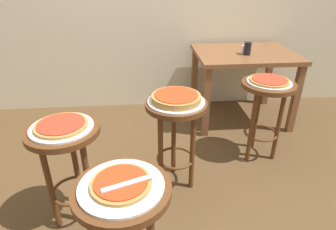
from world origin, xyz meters
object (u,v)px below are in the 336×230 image
Objects in this scene: pizza_foreground at (121,183)px; serving_plate_rear at (269,82)px; stool_rear at (266,102)px; dining_table at (244,63)px; stool_leftside at (176,124)px; cup_near_edge at (248,48)px; pizza_rear at (270,80)px; stool_middle at (67,153)px; serving_plate_middle at (62,127)px; stool_foreground at (124,217)px; pizza_server_knife at (128,183)px; serving_plate_foreground at (121,186)px; pizza_middle at (61,125)px; serving_plate_leftside at (176,102)px; pizza_leftside at (176,98)px; condiment_shaker at (243,50)px.

pizza_foreground reaches higher than serving_plate_rear.
dining_table reaches higher than stool_rear.
cup_near_edge reaches higher than stool_leftside.
cup_near_edge is (0.02, 0.60, 0.09)m from pizza_rear.
cup_near_edge reaches higher than pizza_rear.
serving_plate_middle reaches higher than stool_middle.
stool_foreground is 3.07× the size of pizza_server_knife.
serving_plate_middle is 1.56m from stool_rear.
stool_foreground is 1.90× the size of serving_plate_foreground.
stool_rear is 1.54m from pizza_server_knife.
pizza_middle is 1.56m from stool_rear.
pizza_foreground is 0.66× the size of serving_plate_leftside.
pizza_leftside reaches higher than serving_plate_rear.
serving_plate_rear is 0.36× the size of dining_table.
serving_plate_foreground reaches higher than stool_leftside.
stool_leftside is 1.97× the size of serving_plate_rear.
pizza_rear is at bearing 20.97° from pizza_leftside.
pizza_server_knife is (0.03, -0.02, 0.01)m from pizza_foreground.
pizza_leftside is 0.84m from stool_rear.
serving_plate_middle is 0.52× the size of stool_leftside.
cup_near_edge reaches higher than dining_table.
stool_foreground is at bearing -55.13° from pizza_middle.
cup_near_edge is at bearing 88.13° from pizza_rear.
pizza_foreground is 2.02m from cup_near_edge.
serving_plate_leftside is (0.00, 0.00, 0.17)m from stool_leftside.
serving_plate_rear is at bearing 26.79° from pizza_server_knife.
serving_plate_foreground is 1.04× the size of serving_plate_rear.
cup_near_edge reaches higher than condiment_shaker.
dining_table is at bearing 51.24° from serving_plate_leftside.
cup_near_edge is at bearing 57.02° from stool_foreground.
dining_table reaches higher than stool_leftside.
condiment_shaker is at bearing 51.24° from stool_leftside.
stool_rear is 0.70m from condiment_shaker.
stool_leftside is 0.83m from serving_plate_rear.
condiment_shaker reaches higher than serving_plate_middle.
condiment_shaker is at bearing 51.24° from pizza_leftside.
pizza_rear is 1.37× the size of pizza_server_knife.
serving_plate_foreground is 0.63m from pizza_middle.
stool_rear is at bearing -89.41° from condiment_shaker.
serving_plate_leftside is (0.68, 0.28, 0.17)m from stool_middle.
pizza_middle is (0.00, -0.00, 0.02)m from serving_plate_middle.
pizza_foreground is 0.88m from stool_leftside.
stool_foreground is 0.65m from pizza_middle.
stool_rear is at bearing 21.80° from stool_middle.
serving_plate_foreground is at bearing -134.70° from stool_rear.
pizza_leftside is 0.48× the size of stool_rear.
pizza_leftside reaches higher than pizza_server_knife.
condiment_shaker reaches higher than pizza_leftside.
dining_table is (1.47, 1.27, -0.08)m from pizza_middle.
stool_middle is (-0.36, 0.51, -0.17)m from serving_plate_foreground.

